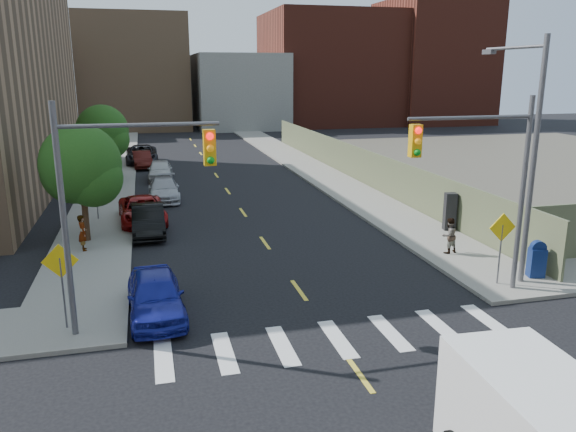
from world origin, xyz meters
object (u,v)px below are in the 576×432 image
parked_car_red (142,210)px  mailbox (537,259)px  parked_car_maroon (142,159)px  pedestrian_west (83,233)px  parked_car_silver (164,189)px  parked_car_grey (142,155)px  parked_car_black (148,220)px  parked_car_blue (155,295)px  pedestrian_east (449,236)px  payphone (450,211)px  parked_car_white (160,170)px

parked_car_red → mailbox: (14.53, -12.26, 0.16)m
parked_car_maroon → pedestrian_west: (-2.51, -22.60, 0.27)m
parked_car_silver → parked_car_grey: bearing=95.7°
parked_car_black → parked_car_grey: parked_car_grey is taller
parked_car_silver → mailbox: size_ratio=3.21×
parked_car_red → parked_car_maroon: size_ratio=1.20×
parked_car_silver → parked_car_maroon: (-1.30, 12.69, 0.01)m
parked_car_blue → parked_car_silver: parked_car_blue is taller
parked_car_black → parked_car_red: size_ratio=0.88×
parked_car_black → mailbox: size_ratio=3.04×
parked_car_red → pedestrian_east: (12.77, -8.85, 0.24)m
payphone → parked_car_white: bearing=138.7°
pedestrian_west → parked_car_blue: bearing=-170.7°
parked_car_red → pedestrian_east: pedestrian_east is taller
pedestrian_west → pedestrian_east: pedestrian_west is taller
parked_car_blue → parked_car_maroon: 30.06m
parked_car_white → parked_car_silver: bearing=-87.3°
parked_car_grey → parked_car_white: bearing=-81.0°
parked_car_silver → parked_car_white: 6.75m
parked_car_white → parked_car_maroon: (-1.30, 5.93, -0.06)m
parked_car_blue → parked_car_black: size_ratio=0.99×
parked_car_maroon → mailbox: size_ratio=2.88×
parked_car_red → payphone: bearing=-24.7°
parked_car_red → parked_car_maroon: 18.03m
parked_car_black → parked_car_white: (1.02, 14.32, 0.02)m
parked_car_maroon → mailbox: (14.53, -30.29, 0.17)m
payphone → pedestrian_east: 3.82m
parked_car_grey → parked_car_red: bearing=-90.2°
parked_car_black → parked_car_grey: 22.36m
pedestrian_west → parked_car_white: bearing=-24.9°
parked_car_silver → parked_car_white: parked_car_white is taller
parked_car_black → parked_car_red: bearing=96.7°
parked_car_maroon → pedestrian_west: pedestrian_west is taller
parked_car_white → parked_car_grey: 8.15m
parked_car_silver → pedestrian_west: bearing=-110.4°
parked_car_silver → parked_car_grey: parked_car_grey is taller
payphone → parked_car_red: bearing=170.8°
parked_car_blue → mailbox: mailbox is taller
parked_car_white → payphone: bearing=-50.1°
parked_car_silver → payphone: bearing=-38.5°
payphone → pedestrian_west: (-17.21, 0.98, -0.13)m
parked_car_white → parked_car_red: bearing=-93.4°
parked_car_white → parked_car_black: bearing=-91.4°
parked_car_blue → parked_car_maroon: bearing=88.0°
mailbox → pedestrian_west: size_ratio=0.90×
parked_car_black → parked_car_maroon: (-0.28, 20.25, -0.04)m
pedestrian_east → parked_car_red: bearing=-46.2°
parked_car_white → pedestrian_west: 17.10m
pedestrian_west → pedestrian_east: size_ratio=1.03×
parked_car_blue → parked_car_maroon: (-0.39, 30.06, -0.06)m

